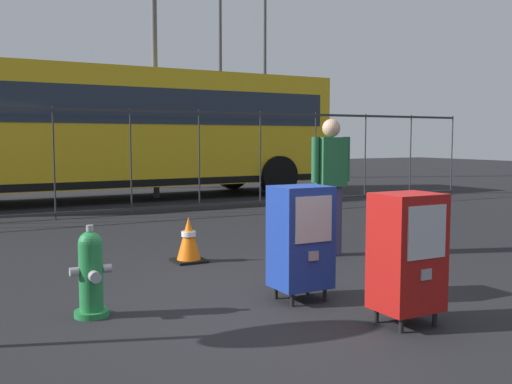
% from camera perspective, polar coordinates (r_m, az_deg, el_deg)
% --- Properties ---
extents(ground_plane, '(60.00, 60.00, 0.00)m').
position_cam_1_polar(ground_plane, '(4.93, 3.60, -11.75)').
color(ground_plane, black).
extents(fire_hydrant, '(0.33, 0.32, 0.75)m').
position_cam_1_polar(fire_hydrant, '(4.98, -15.59, -7.58)').
color(fire_hydrant, '#1E7238').
rests_on(fire_hydrant, ground_plane).
extents(newspaper_box_primary, '(0.48, 0.42, 1.02)m').
position_cam_1_polar(newspaper_box_primary, '(4.70, 14.33, -5.59)').
color(newspaper_box_primary, black).
rests_on(newspaper_box_primary, ground_plane).
extents(newspaper_box_secondary, '(0.48, 0.42, 1.02)m').
position_cam_1_polar(newspaper_box_secondary, '(5.25, 4.31, -4.32)').
color(newspaper_box_secondary, black).
rests_on(newspaper_box_secondary, ground_plane).
extents(pedestrian, '(0.55, 0.22, 1.67)m').
position_cam_1_polar(pedestrian, '(7.28, 7.20, 1.29)').
color(pedestrian, '#382D51').
rests_on(pedestrian, ground_plane).
extents(traffic_cone, '(0.36, 0.36, 0.53)m').
position_cam_1_polar(traffic_cone, '(6.96, -6.49, -4.59)').
color(traffic_cone, black).
rests_on(traffic_cone, ground_plane).
extents(fence_barrier, '(18.03, 0.04, 2.00)m').
position_cam_1_polar(fence_barrier, '(11.19, -15.35, 2.86)').
color(fence_barrier, '#2D2D33').
rests_on(fence_barrier, ground_plane).
extents(bus_near, '(10.58, 3.05, 3.00)m').
position_cam_1_polar(bus_near, '(14.41, -13.09, 6.13)').
color(bus_near, gold).
rests_on(bus_near, ground_plane).
extents(street_light_near_right, '(0.32, 0.32, 6.33)m').
position_cam_1_polar(street_light_near_right, '(14.71, -9.75, 14.01)').
color(street_light_near_right, '#4C4F54').
rests_on(street_light_near_right, ground_plane).
extents(street_light_far_left, '(0.32, 0.32, 8.17)m').
position_cam_1_polar(street_light_far_left, '(21.77, 0.82, 13.71)').
color(street_light_far_left, '#4C4F54').
rests_on(street_light_far_left, ground_plane).
extents(street_light_far_right, '(0.32, 0.32, 7.47)m').
position_cam_1_polar(street_light_far_right, '(21.21, -3.49, 12.93)').
color(street_light_far_right, '#4C4F54').
rests_on(street_light_far_right, ground_plane).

